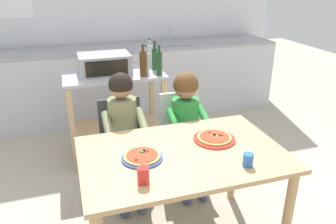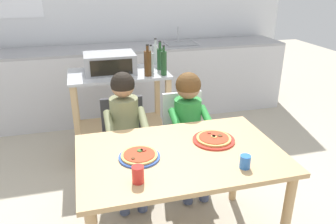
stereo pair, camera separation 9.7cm
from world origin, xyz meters
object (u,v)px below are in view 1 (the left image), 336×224
(bottle_brown_beer, at_px, (159,63))
(dining_chair_right, at_px, (182,133))
(drinking_cup_blue, at_px, (248,160))
(toaster_oven, at_px, (105,64))
(child_in_green_shirt, at_px, (188,118))
(kitchen_island_cart, at_px, (115,102))
(dining_chair_left, at_px, (123,141))
(bottle_tall_green_wine, at_px, (150,54))
(child_in_olive_shirt, at_px, (124,126))
(bottle_dark_olive_oil, at_px, (143,63))
(drinking_cup_red, at_px, (143,175))
(bottle_clear_vinegar, at_px, (155,58))
(pizza_plate_blue_rimmed, at_px, (142,156))
(pizza_plate_red_rimmed, at_px, (214,138))
(bottle_slim_sauce, at_px, (146,62))
(dining_table, at_px, (182,166))

(bottle_brown_beer, height_order, dining_chair_right, bottle_brown_beer)
(drinking_cup_blue, bearing_deg, toaster_oven, 109.75)
(dining_chair_right, height_order, child_in_green_shirt, child_in_green_shirt)
(bottle_brown_beer, distance_m, drinking_cup_blue, 1.45)
(kitchen_island_cart, distance_m, dining_chair_left, 0.66)
(bottle_tall_green_wine, bearing_deg, child_in_olive_shirt, -115.31)
(bottle_dark_olive_oil, distance_m, drinking_cup_red, 1.48)
(bottle_clear_vinegar, height_order, pizza_plate_blue_rimmed, bottle_clear_vinegar)
(dining_chair_right, distance_m, child_in_olive_shirt, 0.56)
(pizza_plate_red_rimmed, bearing_deg, bottle_slim_sauce, 97.87)
(bottle_dark_olive_oil, height_order, child_in_olive_shirt, bottle_dark_olive_oil)
(bottle_clear_vinegar, distance_m, bottle_brown_beer, 0.20)
(bottle_slim_sauce, bearing_deg, dining_chair_right, -73.96)
(dining_chair_right, distance_m, pizza_plate_red_rimmed, 0.67)
(toaster_oven, xyz_separation_m, bottle_clear_vinegar, (0.49, -0.01, 0.02))
(child_in_olive_shirt, bearing_deg, bottle_slim_sauce, 62.83)
(bottle_brown_beer, bearing_deg, dining_table, -99.31)
(bottle_slim_sauce, relative_size, dining_chair_right, 0.33)
(dining_chair_left, bearing_deg, dining_table, -70.01)
(child_in_green_shirt, height_order, drinking_cup_red, child_in_green_shirt)
(bottle_tall_green_wine, distance_m, pizza_plate_red_rimmed, 1.50)
(bottle_clear_vinegar, xyz_separation_m, drinking_cup_red, (-0.51, -1.61, -0.21))
(dining_table, bearing_deg, bottle_clear_vinegar, 81.52)
(bottle_clear_vinegar, distance_m, dining_table, 1.43)
(dining_chair_right, bearing_deg, child_in_olive_shirt, -167.25)
(bottle_brown_beer, distance_m, pizza_plate_red_rimmed, 1.11)
(toaster_oven, bearing_deg, drinking_cup_blue, -70.25)
(toaster_oven, bearing_deg, child_in_olive_shirt, -88.22)
(bottle_dark_olive_oil, xyz_separation_m, dining_table, (-0.04, -1.18, -0.37))
(child_in_green_shirt, bearing_deg, dining_table, -113.65)
(pizza_plate_blue_rimmed, bearing_deg, drinking_cup_blue, -25.23)
(bottle_tall_green_wine, xyz_separation_m, drinking_cup_blue, (0.10, -1.83, -0.22))
(bottle_tall_green_wine, distance_m, child_in_green_shirt, 1.03)
(bottle_tall_green_wine, bearing_deg, dining_table, -97.49)
(dining_chair_left, relative_size, pizza_plate_blue_rimmed, 3.23)
(dining_chair_right, bearing_deg, bottle_slim_sauce, 106.04)
(child_in_green_shirt, height_order, pizza_plate_red_rimmed, child_in_green_shirt)
(bottle_tall_green_wine, bearing_deg, toaster_oven, -157.91)
(bottle_brown_beer, height_order, drinking_cup_red, bottle_brown_beer)
(drinking_cup_red, bearing_deg, pizza_plate_red_rimmed, 30.56)
(bottle_slim_sauce, relative_size, pizza_plate_red_rimmed, 0.95)
(pizza_plate_blue_rimmed, bearing_deg, kitchen_island_cart, 87.88)
(child_in_green_shirt, distance_m, pizza_plate_red_rimmed, 0.50)
(pizza_plate_red_rimmed, bearing_deg, dining_chair_right, 90.02)
(bottle_brown_beer, distance_m, pizza_plate_blue_rimmed, 1.27)
(bottle_brown_beer, relative_size, dining_chair_right, 0.34)
(drinking_cup_blue, bearing_deg, child_in_green_shirt, 93.16)
(bottle_tall_green_wine, height_order, child_in_olive_shirt, bottle_tall_green_wine)
(bottle_brown_beer, xyz_separation_m, dining_chair_right, (0.07, -0.46, -0.51))
(bottle_slim_sauce, distance_m, dining_chair_left, 0.83)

